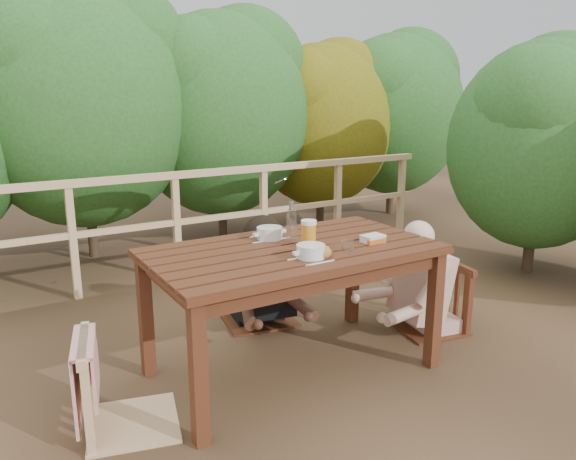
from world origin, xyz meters
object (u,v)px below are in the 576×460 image
chair_far (258,255)px  soup_near (311,252)px  chair_left (127,340)px  butter_tub (373,240)px  bottle (292,222)px  tumbler (348,247)px  diner_right (436,239)px  woman (256,238)px  chair_right (431,268)px  soup_far (270,234)px  table (292,311)px  bread_roll (320,253)px  beer_glass (309,235)px

chair_far → soup_near: 1.10m
chair_left → butter_tub: size_ratio=6.87×
bottle → butter_tub: bearing=-35.2°
tumbler → diner_right: bearing=14.3°
chair_far → woman: woman is taller
woman → butter_tub: (0.30, -0.98, 0.17)m
chair_right → soup_far: 1.28m
table → diner_right: size_ratio=1.25×
bread_roll → beer_glass: 0.23m
chair_far → diner_right: size_ratio=0.77×
chair_far → bread_roll: bearing=-88.5°
diner_right → woman: bearing=62.6°
bread_roll → butter_tub: size_ratio=0.98×
soup_near → soup_far: (0.00, 0.47, 0.00)m
beer_glass → bottle: bearing=94.6°
beer_glass → tumbler: beer_glass is taller
butter_tub → soup_far: bearing=137.2°
table → tumbler: tumbler is taller
chair_right → tumbler: (-0.95, -0.25, 0.36)m
diner_right → chair_left: bearing=103.1°
chair_right → soup_far: size_ratio=3.42×
diner_right → butter_tub: diner_right is taller
woman → bread_roll: woman is taller
table → beer_glass: bearing=-25.7°
table → chair_far: chair_far is taller
chair_right → chair_far: bearing=-117.6°
table → woman: woman is taller
woman → bread_roll: bearing=91.6°
table → diner_right: 1.25m
chair_far → tumbler: 1.09m
soup_near → bread_roll: 0.06m
tumbler → butter_tub: 0.26m
bread_roll → beer_glass: size_ratio=0.77×
woman → tumbler: bearing=102.6°
bottle → soup_near: bearing=-105.0°
soup_far → beer_glass: beer_glass is taller
soup_near → bottle: 0.39m
table → butter_tub: (0.49, -0.16, 0.42)m
chair_left → soup_far: bearing=-58.5°
tumbler → butter_tub: (0.25, 0.08, -0.01)m
woman → beer_glass: woman is taller
chair_far → beer_glass: bearing=-86.6°
tumbler → soup_near: bearing=179.1°
chair_right → tumbler: 1.05m
beer_glass → bottle: size_ratio=0.68×
table → bottle: bearing=60.4°
table → soup_far: size_ratio=6.24×
chair_right → chair_left: bearing=-76.9°
table → tumbler: bearing=-45.6°
soup_near → soup_far: bearing=89.7°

